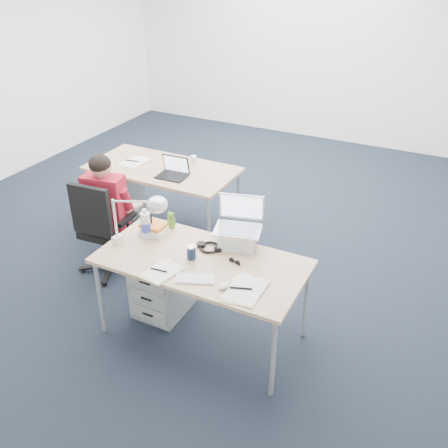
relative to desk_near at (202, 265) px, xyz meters
The scene contains 24 objects.
floor 1.93m from the desk_near, 121.53° to the left, with size 7.00×7.00×0.00m, color black.
room 2.08m from the desk_near, 121.53° to the left, with size 6.02×7.02×2.80m.
desk_near is the anchor object (origin of this frame).
desk_far 1.85m from the desk_near, 132.27° to the left, with size 1.60×0.80×0.73m.
office_chair 1.38m from the desk_near, 162.87° to the left, with size 0.67×0.67×0.99m.
seated_person 1.40m from the desk_near, 156.43° to the left, with size 0.42×0.70×1.20m.
drawer_pedestal_near 0.63m from the desk_near, 164.26° to the left, with size 0.40×0.50×0.55m, color #9B9EA0.
drawer_pedestal_far 2.21m from the desk_near, 145.28° to the left, with size 0.40×0.50×0.55m, color #9B9EA0.
silver_laptop 0.43m from the desk_near, 63.04° to the left, with size 0.37×0.29×0.39m, color silver, non-canonical shape.
wireless_keyboard 0.26m from the desk_near, 70.61° to the right, with size 0.28×0.12×0.01m, color white.
computer_mouse 0.39m from the desk_near, 36.68° to the right, with size 0.06×0.10×0.04m, color white.
headphones 0.18m from the desk_near, 96.17° to the left, with size 0.22×0.17×0.04m, color black, non-canonical shape.
can_koozie 0.13m from the desk_near, 168.17° to the right, with size 0.07×0.07×0.11m, color #152542.
water_bottle 0.59m from the desk_near, behind, with size 0.08×0.08×0.26m, color silver.
bear_figurine 0.58m from the desk_near, 145.76° to the left, with size 0.08×0.06×0.15m, color #39751F, non-canonical shape.
book_stack 0.57m from the desk_near, 163.52° to the left, with size 0.21×0.16×0.09m, color silver.
cordless_phone 0.62m from the desk_near, 163.68° to the left, with size 0.05×0.03×0.17m, color black.
papers_left 0.34m from the desk_near, 123.57° to the right, with size 0.20×0.28×0.01m, color #F2E88C.
papers_right 0.50m from the desk_near, 24.69° to the right, with size 0.24×0.34×0.01m, color #F2E88C.
sunglasses 0.26m from the desk_near, 16.65° to the left, with size 0.11×0.05×0.02m, color black, non-canonical shape.
desk_lamp 0.65m from the desk_near, behind, with size 0.46×0.17×0.53m, color silver, non-canonical shape.
dark_laptop 1.58m from the desk_near, 130.27° to the left, with size 0.30×0.29×0.22m, color black, non-canonical shape.
far_cup 1.89m from the desk_near, 121.62° to the left, with size 0.06×0.06×0.09m, color white.
far_papers 2.09m from the desk_near, 139.88° to the left, with size 0.22×0.31×0.01m, color white.
Camera 1 is at (2.53, -4.29, 2.85)m, focal length 40.00 mm.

